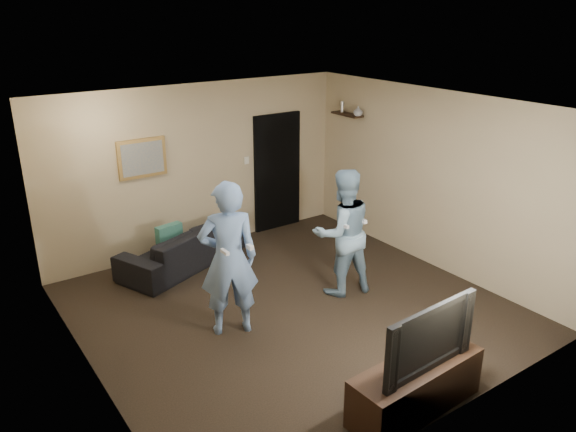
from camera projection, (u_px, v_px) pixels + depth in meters
ground at (291, 308)px, 7.25m from camera, size 5.00×5.00×0.00m
ceiling at (292, 107)px, 6.33m from camera, size 5.00×5.00×0.04m
wall_back at (199, 168)px, 8.71m from camera, size 5.00×0.04×2.60m
wall_front at (457, 297)px, 4.88m from camera, size 5.00×0.04×2.60m
wall_left at (82, 266)px, 5.45m from camera, size 0.04×5.00×2.60m
wall_right at (432, 180)px, 8.13m from camera, size 0.04×5.00×2.60m
sofa at (183, 246)px, 8.39m from camera, size 2.20×1.51×0.60m
throw_pillow at (169, 238)px, 8.22m from camera, size 0.41×0.19×0.40m
painting_frame at (142, 158)px, 8.10m from camera, size 0.72×0.05×0.57m
painting_canvas at (143, 159)px, 8.08m from camera, size 0.62×0.01×0.47m
doorway at (277, 172)px, 9.57m from camera, size 0.90×0.06×2.00m
light_switch at (247, 160)px, 9.15m from camera, size 0.08×0.02×0.12m
wall_shelf at (347, 114)px, 9.21m from camera, size 0.20×0.60×0.03m
shelf_vase at (358, 111)px, 8.98m from camera, size 0.16×0.16×0.15m
shelf_figurine at (342, 107)px, 9.27m from camera, size 0.06×0.06×0.18m
tv_console at (416, 387)px, 5.37m from camera, size 1.46×0.52×0.51m
television at (421, 334)px, 5.16m from camera, size 1.16×0.20×0.66m
wii_player_left at (228, 259)px, 6.44m from camera, size 0.80×0.66×1.88m
wii_player_right at (342, 232)px, 7.40m from camera, size 0.95×0.81×1.73m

